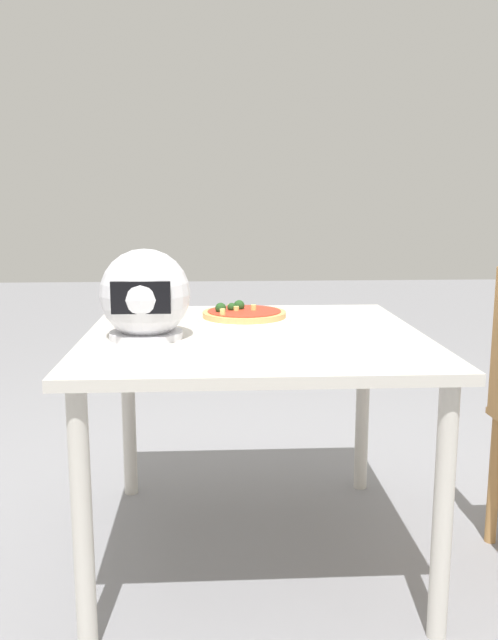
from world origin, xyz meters
name	(u,v)px	position (x,y,z in m)	size (l,w,h in m)	color
ground_plane	(254,550)	(0.00, 0.00, 0.00)	(14.00, 14.00, 0.00)	gray
dining_table	(254,358)	(0.00, 0.00, 0.63)	(1.00, 1.01, 0.71)	beige
pizza_plate	(244,319)	(0.02, -0.20, 0.71)	(0.31, 0.31, 0.01)	white
pizza	(243,313)	(0.02, -0.20, 0.73)	(0.27, 0.27, 0.05)	tan
motorcycle_helmet	(145,296)	(0.31, 0.06, 0.83)	(0.26, 0.26, 0.26)	silver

